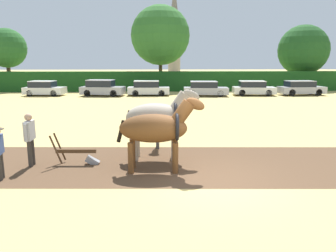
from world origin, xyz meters
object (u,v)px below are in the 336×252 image
object	(u,v)px
draft_horse_lead_right	(158,117)
parked_car_center_left	(148,88)
farmer_beside_team	(158,125)
parked_car_right	(301,88)
tree_center	(303,50)
parked_car_far_left	(44,89)
parked_car_left	(102,88)
tree_left	(7,48)
church_spire	(174,29)
farmer_at_plow	(30,135)
draft_horse_lead_left	(157,128)
plow	(80,155)
tree_center_left	(160,35)
parked_car_center	(205,89)
parked_car_center_right	(253,88)

from	to	relation	value
draft_horse_lead_right	parked_car_center_left	bearing A→B (deg)	94.52
farmer_beside_team	parked_car_right	world-z (taller)	farmer_beside_team
tree_center	parked_car_far_left	distance (m)	30.25
tree_center	parked_car_left	size ratio (longest dim) A/B	1.74
parked_car_right	tree_left	bearing A→B (deg)	163.19
tree_left	tree_center	world-z (taller)	tree_center
farmer_beside_team	parked_car_center_left	xyz separation A→B (m)	(-0.70, 20.05, -0.24)
church_spire	farmer_at_plow	world-z (taller)	church_spire
draft_horse_lead_left	plow	world-z (taller)	draft_horse_lead_left
tree_center_left	church_spire	size ratio (longest dim) A/B	0.50
draft_horse_lead_right	farmer_at_plow	xyz separation A→B (m)	(-4.19, -0.64, -0.45)
tree_left	farmer_beside_team	xyz separation A→B (m)	(17.06, -26.88, -3.88)
draft_horse_lead_right	farmer_beside_team	bearing A→B (deg)	92.78
tree_center	parked_car_left	world-z (taller)	tree_center
parked_car_center	tree_center_left	bearing A→B (deg)	120.49
tree_center_left	church_spire	xyz separation A→B (m)	(3.89, 35.10, 3.97)
parked_car_far_left	parked_car_center	bearing A→B (deg)	1.45
plow	parked_car_left	size ratio (longest dim) A/B	0.36
tree_center_left	farmer_at_plow	bearing A→B (deg)	-99.29
tree_center_left	draft_horse_lead_left	distance (m)	31.17
draft_horse_lead_right	tree_center	bearing A→B (deg)	60.55
tree_center_left	parked_car_center_left	bearing A→B (deg)	-100.24
church_spire	tree_center	bearing A→B (deg)	-69.21
draft_horse_lead_left	parked_car_right	size ratio (longest dim) A/B	0.60
church_spire	draft_horse_lead_right	world-z (taller)	church_spire
farmer_at_plow	parked_car_center_left	xyz separation A→B (m)	(3.49, 22.16, -0.32)
draft_horse_lead_right	parked_car_center	world-z (taller)	draft_horse_lead_right
tree_center	draft_horse_lead_right	xyz separation A→B (m)	(-18.15, -28.92, -3.19)
parked_car_far_left	draft_horse_lead_left	bearing A→B (deg)	-59.46
tree_left	draft_horse_lead_right	world-z (taller)	tree_left
tree_left	parked_car_right	size ratio (longest dim) A/B	1.54
tree_left	farmer_at_plow	distance (m)	31.95
tree_center_left	draft_horse_lead_right	size ratio (longest dim) A/B	3.67
parked_car_center	parked_car_right	distance (m)	9.78
draft_horse_lead_right	parked_car_right	bearing A→B (deg)	57.91
tree_center	parked_car_center	size ratio (longest dim) A/B	1.74
tree_center	farmer_at_plow	xyz separation A→B (m)	(-22.34, -29.57, -3.64)
church_spire	parked_car_far_left	xyz separation A→B (m)	(-15.62, -42.68, -9.67)
tree_left	parked_car_center	xyz separation A→B (m)	(21.98, -7.55, -4.12)
draft_horse_lead_right	farmer_beside_team	world-z (taller)	draft_horse_lead_right
parked_car_left	parked_car_right	world-z (taller)	parked_car_left
tree_center_left	parked_car_left	bearing A→B (deg)	-126.07
parked_car_far_left	tree_center	bearing A→B (deg)	18.89
parked_car_center	parked_car_center_right	size ratio (longest dim) A/B	1.03
parked_car_center_left	parked_car_right	xyz separation A→B (m)	(15.39, -0.34, 0.00)
farmer_at_plow	parked_car_left	distance (m)	21.98
farmer_at_plow	tree_left	bearing A→B (deg)	114.56
plow	parked_car_right	distance (m)	27.78
tree_center	draft_horse_lead_left	distance (m)	35.45
tree_left	farmer_at_plow	size ratio (longest dim) A/B	4.05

